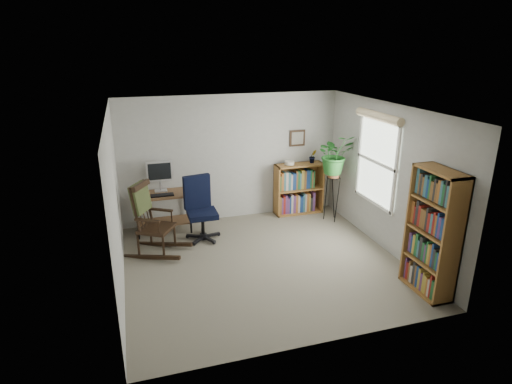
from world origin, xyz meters
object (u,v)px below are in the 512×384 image
object	(u,v)px
office_chair	(202,209)
low_bookshelf	(299,189)
desk	(163,212)
rocking_chair	(156,219)
tall_bookshelf	(433,233)

from	to	relation	value
office_chair	low_bookshelf	bearing A→B (deg)	7.48
desk	low_bookshelf	distance (m)	2.70
rocking_chair	tall_bookshelf	distance (m)	4.13
office_chair	rocking_chair	world-z (taller)	rocking_chair
desk	office_chair	distance (m)	0.86
rocking_chair	tall_bookshelf	bearing A→B (deg)	-91.45
desk	tall_bookshelf	bearing A→B (deg)	-43.25
rocking_chair	low_bookshelf	bearing A→B (deg)	-39.84
low_bookshelf	tall_bookshelf	size ratio (longest dim) A/B	0.58
low_bookshelf	tall_bookshelf	distance (m)	3.29
desk	low_bookshelf	size ratio (longest dim) A/B	0.98
rocking_chair	low_bookshelf	world-z (taller)	rocking_chair
low_bookshelf	tall_bookshelf	world-z (taller)	tall_bookshelf
desk	tall_bookshelf	size ratio (longest dim) A/B	0.57
office_chair	tall_bookshelf	bearing A→B (deg)	-54.28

